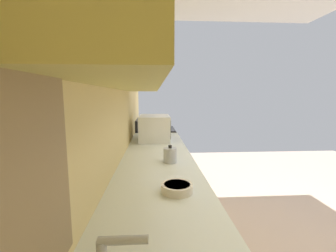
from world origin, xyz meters
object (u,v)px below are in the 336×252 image
(oven_range, at_px, (156,155))
(kettle, at_px, (170,155))
(microwave, at_px, (155,128))
(bowl, at_px, (177,187))

(oven_range, xyz_separation_m, kettle, (-1.81, -0.11, 0.49))
(kettle, bearing_deg, oven_range, 3.43)
(microwave, relative_size, kettle, 3.41)
(microwave, height_order, kettle, microwave)
(bowl, bearing_deg, microwave, 4.83)
(microwave, height_order, bowl, microwave)
(bowl, bearing_deg, kettle, -0.00)
(kettle, bearing_deg, microwave, 7.71)
(bowl, bearing_deg, oven_range, 2.60)
(oven_range, distance_m, kettle, 1.88)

